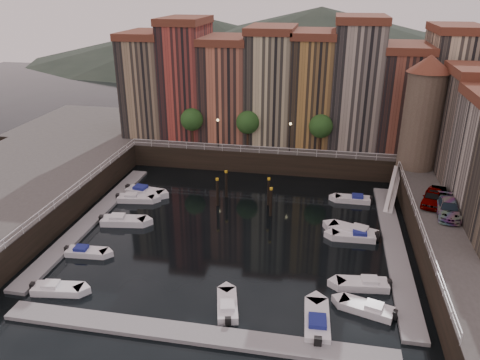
% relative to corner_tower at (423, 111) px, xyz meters
% --- Properties ---
extents(ground, '(200.00, 200.00, 0.00)m').
position_rel_corner_tower_xyz_m(ground, '(-20.00, -14.50, -10.19)').
color(ground, black).
rests_on(ground, ground).
extents(quay_far, '(80.00, 20.00, 3.00)m').
position_rel_corner_tower_xyz_m(quay_far, '(-20.00, 11.50, -8.69)').
color(quay_far, black).
rests_on(quay_far, ground).
extents(dock_left, '(2.00, 28.00, 0.35)m').
position_rel_corner_tower_xyz_m(dock_left, '(-36.20, -15.50, -10.02)').
color(dock_left, gray).
rests_on(dock_left, ground).
extents(dock_right, '(2.00, 28.00, 0.35)m').
position_rel_corner_tower_xyz_m(dock_right, '(-3.80, -15.50, -10.02)').
color(dock_right, gray).
rests_on(dock_right, ground).
extents(dock_near, '(30.00, 2.00, 0.35)m').
position_rel_corner_tower_xyz_m(dock_near, '(-20.00, -31.50, -10.02)').
color(dock_near, gray).
rests_on(dock_near, ground).
extents(mountains, '(145.00, 100.00, 18.00)m').
position_rel_corner_tower_xyz_m(mountains, '(-18.28, 95.50, -2.28)').
color(mountains, '#2D382D').
rests_on(mountains, ground).
extents(far_terrace, '(48.70, 10.30, 17.50)m').
position_rel_corner_tower_xyz_m(far_terrace, '(-16.69, 9.00, 0.76)').
color(far_terrace, '#917B5C').
rests_on(far_terrace, quay_far).
extents(corner_tower, '(5.20, 5.20, 13.80)m').
position_rel_corner_tower_xyz_m(corner_tower, '(0.00, 0.00, 0.00)').
color(corner_tower, '#6B5B4C').
rests_on(corner_tower, quay_right).
extents(promenade_trees, '(21.20, 3.20, 5.20)m').
position_rel_corner_tower_xyz_m(promenade_trees, '(-21.33, 3.70, -3.61)').
color(promenade_trees, black).
rests_on(promenade_trees, quay_far).
extents(street_lamps, '(10.36, 0.36, 4.18)m').
position_rel_corner_tower_xyz_m(street_lamps, '(-21.00, 2.70, -4.30)').
color(street_lamps, black).
rests_on(street_lamps, quay_far).
extents(railings, '(36.08, 34.04, 0.52)m').
position_rel_corner_tower_xyz_m(railings, '(-20.00, -9.62, -6.41)').
color(railings, white).
rests_on(railings, ground).
extents(gangway, '(2.78, 8.32, 3.73)m').
position_rel_corner_tower_xyz_m(gangway, '(-2.90, -4.50, -8.28)').
color(gangway, white).
rests_on(gangway, ground).
extents(mooring_pilings, '(6.86, 4.41, 3.78)m').
position_rel_corner_tower_xyz_m(mooring_pilings, '(-20.07, -8.85, -8.54)').
color(mooring_pilings, black).
rests_on(mooring_pilings, ground).
extents(boat_left_0, '(4.52, 2.13, 1.02)m').
position_rel_corner_tower_xyz_m(boat_left_0, '(-32.86, -28.48, -9.85)').
color(boat_left_0, white).
rests_on(boat_left_0, ground).
extents(boat_left_1, '(4.18, 1.75, 0.95)m').
position_rel_corner_tower_xyz_m(boat_left_1, '(-33.33, -22.49, -9.87)').
color(boat_left_1, white).
rests_on(boat_left_1, ground).
extents(boat_left_2, '(5.11, 2.45, 1.15)m').
position_rel_corner_tower_xyz_m(boat_left_2, '(-32.45, -15.88, -9.81)').
color(boat_left_2, white).
rests_on(boat_left_2, ground).
extents(boat_left_3, '(4.71, 2.26, 1.06)m').
position_rel_corner_tower_xyz_m(boat_left_3, '(-33.35, -10.08, -9.84)').
color(boat_left_3, white).
rests_on(boat_left_3, ground).
extents(boat_left_4, '(5.18, 2.56, 1.16)m').
position_rel_corner_tower_xyz_m(boat_left_4, '(-33.00, -8.05, -9.80)').
color(boat_left_4, white).
rests_on(boat_left_4, ground).
extents(boat_right_0, '(4.56, 2.78, 1.02)m').
position_rel_corner_tower_xyz_m(boat_right_0, '(-7.03, -26.25, -9.85)').
color(boat_right_0, white).
rests_on(boat_right_0, ground).
extents(boat_right_1, '(4.71, 2.14, 1.06)m').
position_rel_corner_tower_xyz_m(boat_right_1, '(-7.17, -22.96, -9.84)').
color(boat_right_1, white).
rests_on(boat_right_1, ground).
extents(boat_right_2, '(4.65, 1.84, 1.06)m').
position_rel_corner_tower_xyz_m(boat_right_2, '(-7.64, -14.54, -9.84)').
color(boat_right_2, white).
rests_on(boat_right_2, ground).
extents(boat_right_3, '(5.31, 3.47, 1.20)m').
position_rel_corner_tower_xyz_m(boat_right_3, '(-7.64, -13.63, -9.79)').
color(boat_right_3, white).
rests_on(boat_right_3, ground).
extents(boat_right_4, '(4.35, 1.59, 1.00)m').
position_rel_corner_tower_xyz_m(boat_right_4, '(-7.43, -5.36, -9.86)').
color(boat_right_4, white).
rests_on(boat_right_4, ground).
extents(boat_near_2, '(2.53, 4.51, 1.01)m').
position_rel_corner_tower_xyz_m(boat_near_2, '(-18.12, -28.02, -9.85)').
color(boat_near_2, white).
rests_on(boat_near_2, ground).
extents(boat_near_3, '(2.17, 5.26, 1.20)m').
position_rel_corner_tower_xyz_m(boat_near_3, '(-10.97, -28.69, -9.79)').
color(boat_near_3, white).
rests_on(boat_near_3, ground).
extents(car_a, '(3.18, 4.92, 1.56)m').
position_rel_corner_tower_xyz_m(car_a, '(0.04, -11.19, -6.41)').
color(car_a, gray).
rests_on(car_a, quay_right).
extents(car_b, '(2.21, 4.33, 1.36)m').
position_rel_corner_tower_xyz_m(car_b, '(0.75, -10.39, -6.51)').
color(car_b, gray).
rests_on(car_b, quay_right).
extents(car_c, '(2.64, 5.43, 1.52)m').
position_rel_corner_tower_xyz_m(car_c, '(1.08, -13.56, -6.43)').
color(car_c, gray).
rests_on(car_c, quay_right).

